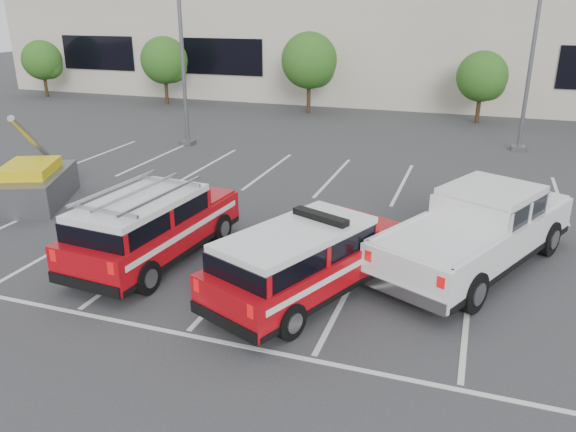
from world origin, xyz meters
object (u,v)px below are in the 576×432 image
Objects in this scene: tree_far_left at (44,61)px; tree_left at (166,62)px; tree_mid_right at (484,78)px; white_pickup at (477,237)px; light_pole_mid at (535,33)px; ladder_suv at (152,231)px; fire_chief_suv at (307,265)px; light_pole_left at (181,31)px; utility_rig at (28,186)px; convention_building at (418,28)px; tree_mid_left at (311,62)px.

tree_left is at bearing 0.00° from tree_far_left.
tree_mid_right is at bearing 0.00° from tree_far_left.
tree_left is at bearing 161.68° from white_pickup.
ladder_suv is at bearing -120.84° from light_pole_mid.
tree_far_left is 0.70× the size of fire_chief_suv.
ladder_suv is (5.49, -11.92, -4.36)m from light_pole_left.
fire_chief_suv is 11.12m from utility_rig.
white_pickup is at bearing -35.40° from light_pole_left.
white_pickup is (-1.55, -13.56, -4.38)m from light_pole_mid.
fire_chief_suv is (9.84, -12.42, -4.42)m from light_pole_left.
utility_rig is (6.05, -19.46, -2.15)m from tree_left.
fire_chief_suv is at bearing -107.43° from light_pole_mid.
convention_building reaches higher than utility_rig.
fire_chief_suv is 4.38m from ladder_suv.
tree_mid_left is at bearing 153.08° from light_pole_mid.
light_pole_mid is (15.00, 4.00, 0.00)m from light_pole_left.
utility_rig is at bearing -154.96° from white_pickup.
tree_mid_right is 0.58× the size of white_pickup.
ladder_suv is at bearing -60.55° from tree_left.
ladder_suv is (-7.96, -2.36, 0.02)m from white_pickup.
light_pole_left reaches higher than tree_far_left.
light_pole_mid is 1.80× the size of fire_chief_suv.
tree_left is 28.09m from fire_chief_suv.
light_pole_left reaches higher than ladder_suv.
ladder_suv is at bearing -163.67° from fire_chief_suv.
light_pole_mid is 2.34× the size of utility_rig.
convention_building is at bearing 67.61° from light_pole_left.
white_pickup is at bearing -62.15° from tree_mid_left.
convention_building is 13.71× the size of utility_rig.
convention_building is at bearing 21.37° from tree_far_left.
tree_left is 10.00m from tree_mid_left.
tree_far_left reaches higher than ladder_suv.
tree_left is 22.86m from light_pole_mid.
utility_rig reaches higher than white_pickup.
tree_far_left is 1.00× the size of tree_mid_right.
light_pole_mid reaches higher than tree_left.
light_pole_mid reaches higher than ladder_suv.
tree_left reaches higher than ladder_suv.
tree_mid_left is 1.11× the size of utility_rig.
ladder_suv is at bearing -94.83° from convention_building.
utility_rig is (16.05, -19.46, -1.88)m from tree_far_left.
light_pole_mid is 1.89× the size of ladder_suv.
tree_mid_left reaches higher than fire_chief_suv.
white_pickup is (10.36, -19.60, -2.24)m from tree_mid_left.
light_pole_left is at bearing 151.22° from fire_chief_suv.
white_pickup is at bearing -88.95° from tree_mid_right.
light_pole_left is at bearing -112.39° from convention_building.
white_pickup is 14.31m from utility_rig.
tree_mid_left is 0.47× the size of light_pole_left.
tree_mid_left is 13.53m from light_pole_mid.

